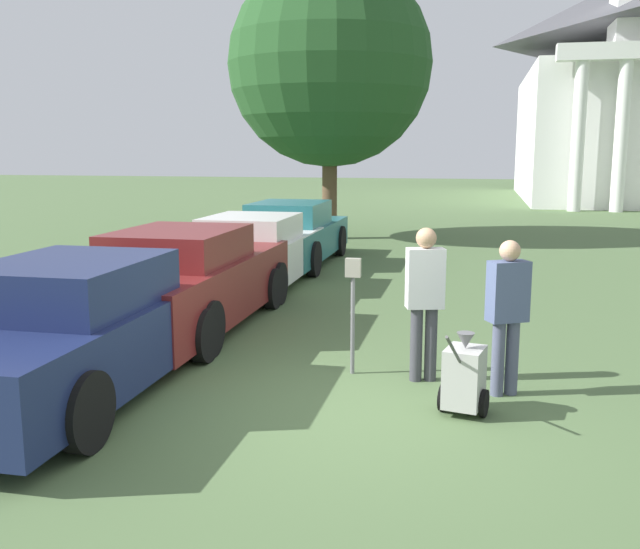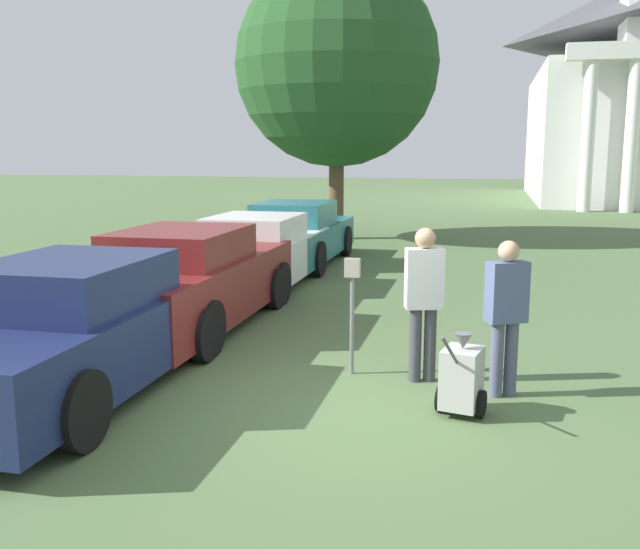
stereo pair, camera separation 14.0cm
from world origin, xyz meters
The scene contains 11 objects.
ground_plane centered at (0.00, 0.00, 0.00)m, with size 120.00×120.00×0.00m, color #4C663D.
parked_car_navy centered at (-2.94, 0.04, 0.70)m, with size 1.97×4.86×1.50m.
parked_car_maroon centered at (-2.94, 2.87, 0.71)m, with size 1.98×5.05×1.51m.
parked_car_white centered at (-2.94, 6.23, 0.67)m, with size 1.94×4.71×1.40m.
parked_car_teal centered at (-2.94, 9.09, 0.68)m, with size 1.94×4.98×1.46m.
parking_meter centered at (-0.14, 1.28, 0.97)m, with size 0.18×0.09×1.39m.
person_worker centered at (0.70, 1.20, 1.02)m, with size 0.46×0.33×1.78m.
person_supervisor centered at (1.60, 0.90, 0.97)m, with size 0.47×0.39×1.70m.
equipment_cart centered at (1.18, 0.22, 0.39)m, with size 0.52×1.00×1.00m.
church centered at (7.95, 34.01, 5.97)m, with size 8.81×17.40×23.01m.
shade_tree centered at (-3.05, 14.04, 5.06)m, with size 5.89×5.89×8.01m.
Camera 2 is at (1.37, -6.76, 2.64)m, focal length 40.00 mm.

